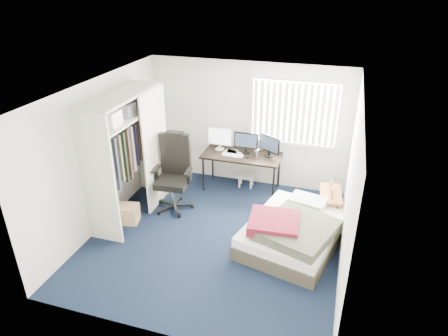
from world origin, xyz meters
name	(u,v)px	position (x,y,z in m)	size (l,w,h in m)	color
ground	(216,236)	(0.00, 0.00, 0.00)	(4.20, 4.20, 0.00)	black
room_shell	(215,154)	(0.00, 0.00, 1.51)	(4.20, 4.20, 4.20)	silver
window_assembly	(294,113)	(0.90, 2.04, 1.60)	(1.72, 0.09, 1.32)	white
closet	(126,145)	(-1.67, 0.27, 1.35)	(0.64, 1.84, 2.22)	beige
desk	(242,153)	(-0.02, 1.75, 0.78)	(1.54, 0.72, 1.22)	black
office_chair	(174,180)	(-1.03, 0.70, 0.55)	(0.73, 0.73, 1.43)	black
footstool	(246,177)	(0.05, 1.85, 0.21)	(0.34, 0.28, 0.27)	white
nightstand	(330,196)	(1.75, 1.17, 0.44)	(0.43, 0.76, 0.68)	brown
bed	(293,231)	(1.25, 0.16, 0.26)	(1.72, 2.05, 0.60)	#383428
pine_box	(126,214)	(-1.65, -0.03, 0.16)	(0.42, 0.31, 0.31)	tan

